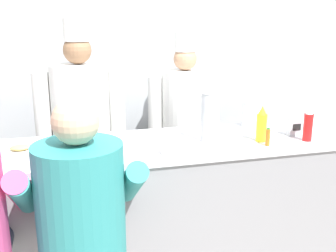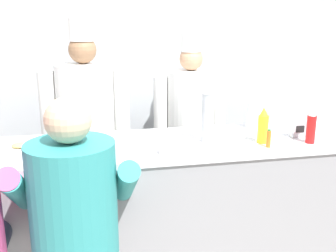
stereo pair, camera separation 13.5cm
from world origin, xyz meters
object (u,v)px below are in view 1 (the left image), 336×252
mustard_bottle_yellow (262,125)px  napkin_dispenser_chrome (294,126)px  cup_stack_steel (207,117)px  breakfast_plate (20,150)px  water_pitcher_clear (251,114)px  hot_sauce_bottle_orange (268,137)px  cook_in_whites_far (184,119)px  coffee_mug_tan (78,138)px  cook_in_whites_near (82,123)px  cereal_bowl (174,149)px  diner_seated_teal (81,208)px  ketchup_bottle_red (308,125)px

mustard_bottle_yellow → napkin_dispenser_chrome: 0.31m
mustard_bottle_yellow → cup_stack_steel: size_ratio=0.73×
breakfast_plate → water_pitcher_clear: bearing=7.2°
mustard_bottle_yellow → hot_sauce_bottle_orange: size_ratio=2.04×
water_pitcher_clear → cook_in_whites_far: (-0.34, 0.63, -0.17)m
coffee_mug_tan → napkin_dispenser_chrome: size_ratio=1.09×
coffee_mug_tan → cup_stack_steel: size_ratio=0.43×
breakfast_plate → cook_in_whites_near: 0.79m
hot_sauce_bottle_orange → cereal_bowl: (-0.63, 0.01, -0.03)m
napkin_dispenser_chrome → diner_seated_teal: diner_seated_teal is taller
napkin_dispenser_chrome → cook_in_whites_near: cook_in_whites_near is taller
breakfast_plate → diner_seated_teal: diner_seated_teal is taller
coffee_mug_tan → diner_seated_teal: size_ratio=0.10×
mustard_bottle_yellow → cereal_bowl: mustard_bottle_yellow is taller
cereal_bowl → diner_seated_teal: diner_seated_teal is taller
ketchup_bottle_red → cook_in_whites_far: (-0.54, 1.08, -0.18)m
cook_in_whites_far → water_pitcher_clear: bearing=-62.0°
hot_sauce_bottle_orange → cup_stack_steel: (-0.35, 0.20, 0.11)m
ketchup_bottle_red → breakfast_plate: 1.88m
mustard_bottle_yellow → napkin_dispenser_chrome: size_ratio=1.85×
coffee_mug_tan → cook_in_whites_near: bearing=85.0°
water_pitcher_clear → cook_in_whites_near: 1.35m
water_pitcher_clear → cook_in_whites_far: bearing=118.0°
cook_in_whites_near → ketchup_bottle_red: bearing=-32.2°
diner_seated_teal → cook_in_whites_far: bearing=55.9°
breakfast_plate → coffee_mug_tan: 0.36m
water_pitcher_clear → breakfast_plate: bearing=-172.8°
coffee_mug_tan → napkin_dispenser_chrome: (1.50, -0.15, 0.02)m
cup_stack_steel → napkin_dispenser_chrome: size_ratio=2.53×
ketchup_bottle_red → coffee_mug_tan: (-1.51, 0.29, -0.06)m
cup_stack_steel → diner_seated_teal: diner_seated_teal is taller
hot_sauce_bottle_orange → diner_seated_teal: 1.28m
cook_in_whites_near → cook_in_whites_far: bearing=9.8°
mustard_bottle_yellow → hot_sauce_bottle_orange: bearing=-92.8°
breakfast_plate → cook_in_whites_near: (0.40, 0.68, -0.02)m
mustard_bottle_yellow → cook_in_whites_far: cook_in_whites_far is taller
coffee_mug_tan → cook_in_whites_far: size_ratio=0.08×
cook_in_whites_far → cereal_bowl: bearing=-110.5°
cup_stack_steel → water_pitcher_clear: bearing=30.8°
hot_sauce_bottle_orange → breakfast_plate: size_ratio=0.45×
cook_in_whites_near → diner_seated_teal: bearing=-93.4°
hot_sauce_bottle_orange → breakfast_plate: bearing=170.2°
napkin_dispenser_chrome → cook_in_whites_far: bearing=119.4°
breakfast_plate → napkin_dispenser_chrome: napkin_dispenser_chrome is taller
cereal_bowl → cook_in_whites_far: size_ratio=0.10×
napkin_dispenser_chrome → coffee_mug_tan: bearing=174.3°
ketchup_bottle_red → hot_sauce_bottle_orange: 0.32m
breakfast_plate → ketchup_bottle_red: bearing=-7.2°
cup_stack_steel → napkin_dispenser_chrome: 0.66m
hot_sauce_bottle_orange → coffee_mug_tan: size_ratio=0.83×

